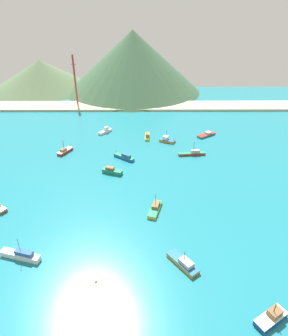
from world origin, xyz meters
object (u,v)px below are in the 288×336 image
at_px(buoy_0, 96,281).
at_px(radio_tower, 75,80).
at_px(fishing_boat_6, 65,151).
at_px(fishing_boat_10, 112,171).
at_px(fishing_boat_7, 147,136).
at_px(fishing_boat_1, 207,135).
at_px(fishing_boat_0, 105,131).
at_px(fishing_boat_2, 21,255).
at_px(fishing_boat_5, 155,208).
at_px(fishing_boat_8, 271,317).
at_px(fishing_boat_11, 167,140).
at_px(fishing_boat_9, 192,153).
at_px(fishing_boat_4, 124,157).
at_px(fishing_boat_12, 183,263).

xyz_separation_m(buoy_0, radio_tower, (-27.88, 127.53, 14.62)).
xyz_separation_m(fishing_boat_6, radio_tower, (-6.37, 62.64, 13.91)).
bearing_deg(radio_tower, fishing_boat_10, -71.03).
bearing_deg(fishing_boat_7, fishing_boat_1, 4.69).
bearing_deg(fishing_boat_0, fishing_boat_2, -98.81).
distance_m(fishing_boat_1, fishing_boat_5, 61.86).
height_order(fishing_boat_8, fishing_boat_11, fishing_boat_11).
xyz_separation_m(fishing_boat_2, fishing_boat_9, (50.16, 55.41, -0.21)).
bearing_deg(fishing_boat_2, buoy_0, -20.59).
bearing_deg(fishing_boat_5, fishing_boat_4, 108.10).
relative_size(fishing_boat_6, fishing_boat_9, 0.69).
relative_size(fishing_boat_1, radio_tower, 0.33).
height_order(fishing_boat_0, fishing_boat_11, fishing_boat_11).
bearing_deg(fishing_boat_2, fishing_boat_9, 47.85).
distance_m(fishing_boat_2, fishing_boat_11, 79.58).
bearing_deg(fishing_boat_12, fishing_boat_5, 105.62).
xyz_separation_m(fishing_boat_4, radio_tower, (-31.27, 68.14, 13.86)).
bearing_deg(fishing_boat_2, fishing_boat_0, 81.19).
xyz_separation_m(fishing_boat_1, fishing_boat_12, (-20.07, -77.41, 0.19)).
xyz_separation_m(fishing_boat_5, fishing_boat_9, (16.61, 36.64, 0.01)).
bearing_deg(fishing_boat_5, fishing_boat_9, 65.62).
bearing_deg(fishing_boat_8, fishing_boat_12, 137.90).
bearing_deg(fishing_boat_12, fishing_boat_8, -42.10).
xyz_separation_m(fishing_boat_0, fishing_boat_4, (10.44, -26.59, 0.00)).
bearing_deg(fishing_boat_8, fishing_boat_9, 93.99).
bearing_deg(fishing_boat_10, fishing_boat_5, -56.09).
bearing_deg(fishing_boat_5, radio_tower, 112.56).
relative_size(fishing_boat_4, fishing_boat_7, 1.05).
distance_m(fishing_boat_0, fishing_boat_10, 38.35).
bearing_deg(fishing_boat_12, fishing_boat_11, 89.05).
bearing_deg(fishing_boat_10, fishing_boat_0, 99.67).
height_order(fishing_boat_6, fishing_boat_9, fishing_boat_6).
xyz_separation_m(fishing_boat_5, radio_tower, (-42.18, 101.52, 13.98)).
bearing_deg(fishing_boat_11, fishing_boat_6, -165.95).
bearing_deg(fishing_boat_9, fishing_boat_1, 64.20).
distance_m(fishing_boat_12, radio_tower, 132.64).
bearing_deg(fishing_boat_5, fishing_boat_12, -74.38).
bearing_deg(fishing_boat_10, fishing_boat_9, 24.68).
bearing_deg(fishing_boat_11, fishing_boat_2, -120.74).
distance_m(fishing_boat_7, radio_tower, 64.12).
relative_size(fishing_boat_2, fishing_boat_4, 1.24).
relative_size(fishing_boat_4, fishing_boat_9, 0.76).
bearing_deg(fishing_boat_5, fishing_boat_2, -150.77).
distance_m(fishing_boat_1, fishing_boat_12, 79.97).
bearing_deg(radio_tower, buoy_0, -77.67).
height_order(fishing_boat_1, fishing_boat_12, fishing_boat_12).
height_order(fishing_boat_4, fishing_boat_12, fishing_boat_12).
relative_size(fishing_boat_5, fishing_boat_7, 1.10).
height_order(fishing_boat_1, fishing_boat_7, fishing_boat_7).
bearing_deg(fishing_boat_8, buoy_0, 165.26).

